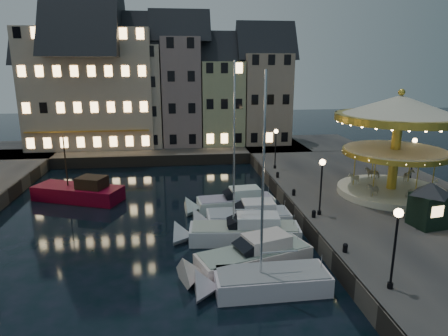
{
  "coord_description": "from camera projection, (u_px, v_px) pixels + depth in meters",
  "views": [
    {
      "loc": [
        -2.98,
        -25.4,
        11.99
      ],
      "look_at": [
        1.0,
        8.0,
        3.2
      ],
      "focal_mm": 32.0,
      "sensor_mm": 36.0,
      "label": 1
    }
  ],
  "objects": [
    {
      "name": "townhouse_ne",
      "position": [
        221.0,
        95.0,
        55.0
      ],
      "size": [
        6.16,
        8.0,
        12.8
      ],
      "color": "tan",
      "rests_on": "quay_north"
    },
    {
      "name": "bollard_a",
      "position": [
        345.0,
        247.0,
        23.32
      ],
      "size": [
        0.3,
        0.3,
        0.57
      ],
      "color": "black",
      "rests_on": "quay_east"
    },
    {
      "name": "hotel_corner",
      "position": [
        91.0,
        81.0,
        52.52
      ],
      "size": [
        17.6,
        9.0,
        16.8
      ],
      "color": "#C6B098",
      "rests_on": "quay_north"
    },
    {
      "name": "ticket_kiosk",
      "position": [
        430.0,
        197.0,
        26.6
      ],
      "size": [
        3.01,
        3.01,
        3.53
      ],
      "color": "black",
      "rests_on": "quay_east"
    },
    {
      "name": "townhouse_nc",
      "position": [
        138.0,
        89.0,
        53.46
      ],
      "size": [
        6.82,
        8.0,
        14.8
      ],
      "color": "#B1A18F",
      "rests_on": "quay_north"
    },
    {
      "name": "streetlamp_d",
      "position": [
        413.0,
        154.0,
        36.56
      ],
      "size": [
        0.44,
        0.44,
        4.17
      ],
      "color": "black",
      "rests_on": "quay_east"
    },
    {
      "name": "ground",
      "position": [
        223.0,
        242.0,
        27.77
      ],
      "size": [
        160.0,
        160.0,
        0.0
      ],
      "primitive_type": "plane",
      "color": "black",
      "rests_on": "ground"
    },
    {
      "name": "motorboat_b",
      "position": [
        248.0,
        259.0,
        23.99
      ],
      "size": [
        8.07,
        4.65,
        2.15
      ],
      "color": "beige",
      "rests_on": "ground"
    },
    {
      "name": "red_fishing_boat",
      "position": [
        80.0,
        193.0,
        36.07
      ],
      "size": [
        8.45,
        5.52,
        6.1
      ],
      "color": "#64021A",
      "rests_on": "ground"
    },
    {
      "name": "bollard_b",
      "position": [
        314.0,
        213.0,
        28.6
      ],
      "size": [
        0.3,
        0.3,
        0.57
      ],
      "color": "black",
      "rests_on": "quay_east"
    },
    {
      "name": "motorboat_a",
      "position": [
        261.0,
        283.0,
        21.56
      ],
      "size": [
        7.23,
        2.47,
        12.09
      ],
      "color": "silver",
      "rests_on": "ground"
    },
    {
      "name": "streetlamp_a",
      "position": [
        396.0,
        237.0,
        18.94
      ],
      "size": [
        0.44,
        0.44,
        4.17
      ],
      "color": "black",
      "rests_on": "quay_east"
    },
    {
      "name": "quaywall_e",
      "position": [
        285.0,
        201.0,
        34.06
      ],
      "size": [
        0.15,
        44.0,
        1.3
      ],
      "primitive_type": "cube",
      "color": "#47423A",
      "rests_on": "ground"
    },
    {
      "name": "motorboat_c",
      "position": [
        239.0,
        232.0,
        27.68
      ],
      "size": [
        8.71,
        3.03,
        11.52
      ],
      "color": "silver",
      "rests_on": "ground"
    },
    {
      "name": "quay_east",
      "position": [
        374.0,
        197.0,
        34.98
      ],
      "size": [
        16.0,
        56.0,
        1.3
      ],
      "primitive_type": "cube",
      "color": "#474442",
      "rests_on": "ground"
    },
    {
      "name": "motorboat_e",
      "position": [
        231.0,
        203.0,
        33.5
      ],
      "size": [
        7.5,
        2.78,
        2.15
      ],
      "color": "silver",
      "rests_on": "ground"
    },
    {
      "name": "motorboat_d",
      "position": [
        243.0,
        218.0,
        30.3
      ],
      "size": [
        7.3,
        2.41,
        2.15
      ],
      "color": "silver",
      "rests_on": "ground"
    },
    {
      "name": "townhouse_nb",
      "position": [
        92.0,
        93.0,
        52.89
      ],
      "size": [
        6.16,
        8.0,
        13.8
      ],
      "color": "tan",
      "rests_on": "quay_north"
    },
    {
      "name": "townhouse_nd",
      "position": [
        181.0,
        85.0,
        53.99
      ],
      "size": [
        5.5,
        8.0,
        15.8
      ],
      "color": "gray",
      "rests_on": "quay_north"
    },
    {
      "name": "quaywall_n",
      "position": [
        153.0,
        161.0,
        48.06
      ],
      "size": [
        48.0,
        0.15,
        1.3
      ],
      "primitive_type": "cube",
      "color": "#47423A",
      "rests_on": "ground"
    },
    {
      "name": "townhouse_na",
      "position": [
        49.0,
        97.0,
        52.4
      ],
      "size": [
        5.5,
        8.0,
        12.8
      ],
      "color": "gray",
      "rests_on": "quay_north"
    },
    {
      "name": "quay_north",
      "position": [
        140.0,
        151.0,
        53.59
      ],
      "size": [
        44.0,
        12.0,
        1.3
      ],
      "primitive_type": "cube",
      "color": "#474442",
      "rests_on": "ground"
    },
    {
      "name": "townhouse_nf",
      "position": [
        264.0,
        91.0,
        55.56
      ],
      "size": [
        6.82,
        8.0,
        13.8
      ],
      "color": "gray",
      "rests_on": "quay_north"
    },
    {
      "name": "streetlamp_c",
      "position": [
        276.0,
        143.0,
        41.51
      ],
      "size": [
        0.44,
        0.44,
        4.17
      ],
      "color": "black",
      "rests_on": "quay_east"
    },
    {
      "name": "carousel",
      "position": [
        398.0,
        126.0,
        32.27
      ],
      "size": [
        10.05,
        10.05,
        8.79
      ],
      "color": "beige",
      "rests_on": "quay_east"
    },
    {
      "name": "bollard_d",
      "position": [
        278.0,
        174.0,
        38.69
      ],
      "size": [
        0.3,
        0.3,
        0.57
      ],
      "color": "black",
      "rests_on": "quay_east"
    },
    {
      "name": "bollard_c",
      "position": [
        294.0,
        192.0,
        33.41
      ],
      "size": [
        0.3,
        0.3,
        0.57
      ],
      "color": "black",
      "rests_on": "quay_east"
    },
    {
      "name": "streetlamp_b",
      "position": [
        321.0,
        179.0,
        28.54
      ],
      "size": [
        0.44,
        0.44,
        4.17
      ],
      "color": "black",
      "rests_on": "quay_east"
    }
  ]
}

